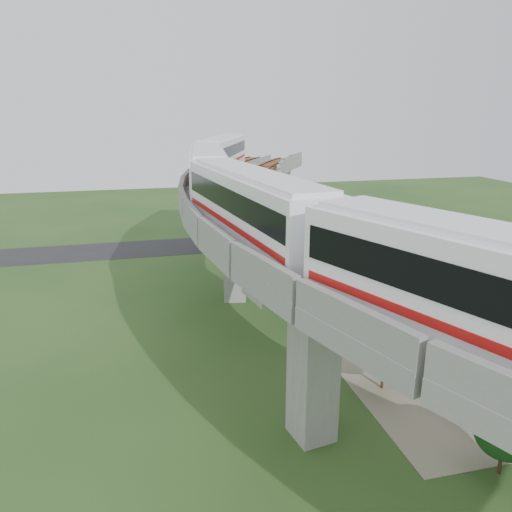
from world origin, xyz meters
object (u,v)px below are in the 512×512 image
object	(u,v)px
metro_train	(258,184)
car_red	(504,369)
car_white	(457,350)
car_dark	(409,295)

from	to	relation	value
metro_train	car_red	bearing A→B (deg)	-25.28
metro_train	car_white	bearing A→B (deg)	-15.95
car_white	car_dark	world-z (taller)	car_dark
car_white	car_dark	bearing A→B (deg)	62.50
car_red	car_dark	bearing A→B (deg)	127.94
metro_train	car_white	distance (m)	18.41
car_white	car_red	world-z (taller)	car_red
car_red	car_dark	size ratio (longest dim) A/B	0.77
metro_train	car_dark	bearing A→B (deg)	22.24
car_white	car_red	bearing A→B (deg)	-83.29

